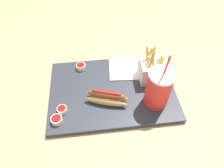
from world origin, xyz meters
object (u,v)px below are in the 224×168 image
Objects in this scene: hot_dog_1 at (107,98)px; ketchup_cup_2 at (81,66)px; soda_cup at (158,89)px; ketchup_cup_3 at (62,109)px; napkin_stack at (125,68)px; ketchup_cup_1 at (57,120)px; fries_basket at (153,70)px.

ketchup_cup_2 is (-0.09, 0.19, -0.01)m from hot_dog_1.
ketchup_cup_3 is at bearing -179.79° from soda_cup.
ketchup_cup_2 is at bearing 172.16° from napkin_stack.
ketchup_cup_2 is (0.09, 0.25, -0.00)m from ketchup_cup_1.
soda_cup is 1.45× the size of fries_basket.
ketchup_cup_3 is (-0.17, -0.02, -0.01)m from hot_dog_1.
ketchup_cup_3 is 0.26× the size of napkin_stack.
hot_dog_1 is 0.17m from ketchup_cup_3.
ketchup_cup_1 is 0.28× the size of napkin_stack.
fries_basket is 4.63× the size of ketchup_cup_3.
fries_basket is 0.41m from ketchup_cup_1.
hot_dog_1 is at bearing 19.54° from ketchup_cup_1.
fries_basket is at bearing -32.61° from napkin_stack.
hot_dog_1 is 0.21m from ketchup_cup_2.
ketchup_cup_1 is at bearing -111.26° from ketchup_cup_3.
ketchup_cup_1 reaches higher than ketchup_cup_3.
ketchup_cup_1 is at bearing -156.83° from fries_basket.
fries_basket is (0.02, 0.12, -0.03)m from soda_cup.
napkin_stack is at bearing 147.39° from fries_basket.
ketchup_cup_1 is at bearing -141.09° from napkin_stack.
ketchup_cup_2 is 0.19m from napkin_stack.
napkin_stack is (0.10, 0.16, -0.02)m from hot_dog_1.
hot_dog_1 is 0.19m from ketchup_cup_1.
ketchup_cup_2 reaches higher than napkin_stack.
hot_dog_1 is 4.72× the size of ketchup_cup_3.
hot_dog_1 reaches higher than napkin_stack.
soda_cup is at bearing -97.60° from fries_basket.
soda_cup reaches higher than ketchup_cup_2.
hot_dog_1 is at bearing 7.74° from ketchup_cup_3.
fries_basket reaches higher than ketchup_cup_3.
ketchup_cup_3 is 0.32m from napkin_stack.
hot_dog_1 is at bearing 173.36° from soda_cup.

